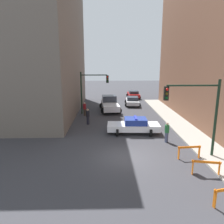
{
  "coord_description": "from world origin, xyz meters",
  "views": [
    {
      "loc": [
        -1.35,
        -13.88,
        6.44
      ],
      "look_at": [
        -0.75,
        8.75,
        1.15
      ],
      "focal_mm": 35.0,
      "sensor_mm": 36.0,
      "label": 1
    }
  ],
  "objects": [
    {
      "name": "building_corner_left",
      "position": [
        -12.0,
        14.0,
        7.92
      ],
      "size": [
        14.0,
        20.0,
        15.84
      ],
      "color": "#6B6056",
      "rests_on": "ground_plane"
    },
    {
      "name": "pedestrian_crossing",
      "position": [
        -3.28,
        8.08,
        0.86
      ],
      "size": [
        0.42,
        0.42,
        1.66
      ],
      "rotation": [
        0.0,
        0.0,
        1.77
      ],
      "color": "black",
      "rests_on": "ground_plane"
    },
    {
      "name": "barrier_mid",
      "position": [
        4.34,
        -2.58,
        0.62
      ],
      "size": [
        1.58,
        0.44,
        0.9
      ],
      "rotation": [
        0.0,
        0.0,
        -0.19
      ],
      "color": "orange",
      "rests_on": "ground_plane"
    },
    {
      "name": "police_car",
      "position": [
        1.14,
        5.11,
        0.72
      ],
      "size": [
        4.78,
        2.5,
        1.52
      ],
      "rotation": [
        0.0,
        0.0,
        1.53
      ],
      "color": "white",
      "rests_on": "ground_plane"
    },
    {
      "name": "ground_plane",
      "position": [
        0.0,
        0.0,
        0.0
      ],
      "size": [
        120.0,
        120.0,
        0.0
      ],
      "primitive_type": "plane",
      "color": "#38383D"
    },
    {
      "name": "parked_car_mid",
      "position": [
        3.49,
        24.61,
        0.67
      ],
      "size": [
        2.31,
        4.32,
        1.31
      ],
      "rotation": [
        0.0,
        0.0,
        0.01
      ],
      "color": "maroon",
      "rests_on": "ground_plane"
    },
    {
      "name": "white_truck",
      "position": [
        -0.89,
        14.5,
        0.91
      ],
      "size": [
        2.92,
        5.54,
        1.9
      ],
      "rotation": [
        0.0,
        0.0,
        0.08
      ],
      "color": "silver",
      "rests_on": "ground_plane"
    },
    {
      "name": "pedestrian_corner",
      "position": [
        -3.97,
        11.81,
        0.86
      ],
      "size": [
        0.5,
        0.5,
        1.66
      ],
      "rotation": [
        0.0,
        0.0,
        5.34
      ],
      "color": "#382D23",
      "rests_on": "ground_plane"
    },
    {
      "name": "pedestrian_sidewalk",
      "position": [
        3.52,
        2.77,
        0.86
      ],
      "size": [
        0.5,
        0.5,
        1.66
      ],
      "rotation": [
        0.0,
        0.0,
        2.54
      ],
      "color": "#474C66",
      "rests_on": "ground_plane"
    },
    {
      "name": "sidewalk_right",
      "position": [
        6.2,
        0.0,
        0.06
      ],
      "size": [
        2.4,
        44.0,
        0.12
      ],
      "color": "#9E998E",
      "rests_on": "ground_plane"
    },
    {
      "name": "traffic_light_near",
      "position": [
        4.73,
        -0.09,
        3.53
      ],
      "size": [
        3.64,
        0.35,
        5.2
      ],
      "color": "black",
      "rests_on": "sidewalk_right"
    },
    {
      "name": "parked_car_near",
      "position": [
        2.53,
        17.96,
        0.67
      ],
      "size": [
        2.49,
        4.42,
        1.31
      ],
      "rotation": [
        0.0,
        0.0,
        -0.08
      ],
      "color": "silver",
      "rests_on": "ground_plane"
    },
    {
      "name": "traffic_light_far",
      "position": [
        -3.3,
        12.78,
        3.4
      ],
      "size": [
        3.44,
        0.35,
        5.2
      ],
      "color": "black",
      "rests_on": "ground_plane"
    },
    {
      "name": "barrier_back",
      "position": [
        4.2,
        -0.36,
        0.62
      ],
      "size": [
        1.6,
        0.3,
        0.9
      ],
      "rotation": [
        0.0,
        0.0,
        0.09
      ],
      "color": "orange",
      "rests_on": "ground_plane"
    }
  ]
}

